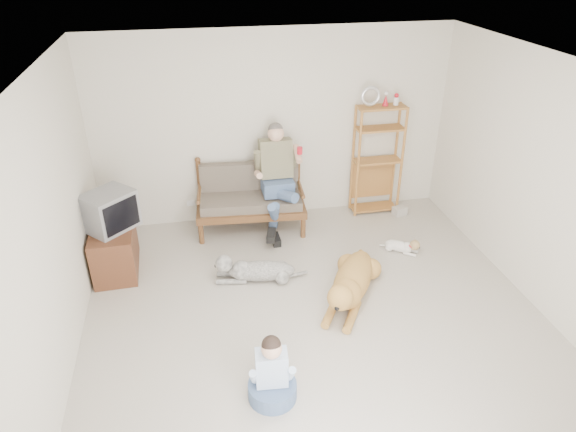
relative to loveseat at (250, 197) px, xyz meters
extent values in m
plane|color=beige|center=(0.43, -2.40, -0.49)|extent=(5.50, 5.50, 0.00)
plane|color=white|center=(0.43, -2.40, 2.21)|extent=(5.50, 5.50, 0.00)
plane|color=beige|center=(0.43, 0.35, 0.86)|extent=(5.00, 0.00, 5.00)
plane|color=beige|center=(-2.07, -2.40, 0.86)|extent=(0.00, 5.50, 5.50)
plane|color=beige|center=(2.93, -2.40, 0.86)|extent=(0.00, 5.50, 5.50)
cube|color=brown|center=(0.00, -0.07, -0.14)|extent=(1.55, 0.82, 0.10)
cube|color=#6B5E51|center=(0.00, -0.07, -0.02)|extent=(1.43, 0.71, 0.13)
cube|color=#6B5E51|center=(0.00, 0.17, 0.21)|extent=(1.39, 0.23, 0.45)
cylinder|color=brown|center=(0.00, 0.23, 0.41)|extent=(1.40, 0.17, 0.05)
cylinder|color=brown|center=(-0.70, -0.37, -0.34)|extent=(0.07, 0.07, 0.30)
cylinder|color=brown|center=(-0.70, 0.23, -0.01)|extent=(0.07, 0.07, 0.95)
cylinder|color=brown|center=(0.70, -0.37, -0.34)|extent=(0.07, 0.07, 0.30)
cylinder|color=brown|center=(0.70, 0.23, -0.01)|extent=(0.07, 0.07, 0.95)
cube|color=slate|center=(0.38, -0.08, 0.18)|extent=(0.42, 0.40, 0.21)
cube|color=gray|center=(0.38, 0.03, 0.54)|extent=(0.44, 0.30, 0.55)
sphere|color=#DBA789|center=(0.38, -0.01, 0.91)|extent=(0.22, 0.22, 0.22)
sphere|color=#544E4A|center=(0.38, 0.01, 0.95)|extent=(0.20, 0.20, 0.20)
cylinder|color=red|center=(0.66, -0.21, 0.72)|extent=(0.07, 0.07, 0.09)
cube|color=#B26E37|center=(1.91, 0.15, 1.13)|extent=(0.68, 0.28, 0.03)
torus|color=silver|center=(1.73, 0.15, 1.29)|extent=(0.29, 0.05, 0.29)
cone|color=red|center=(1.95, 0.15, 1.22)|extent=(0.09, 0.09, 0.14)
cylinder|color=#B26E37|center=(1.58, 0.03, 0.33)|extent=(0.04, 0.04, 1.63)
cylinder|color=#B26E37|center=(1.58, 0.28, 0.33)|extent=(0.04, 0.04, 1.63)
cylinder|color=#B26E37|center=(2.24, 0.03, 0.33)|extent=(0.04, 0.04, 1.63)
cylinder|color=#B26E37|center=(2.24, 0.28, 0.33)|extent=(0.04, 0.04, 1.63)
cube|color=silver|center=(2.25, -0.07, -0.42)|extent=(0.22, 0.18, 0.12)
cube|color=brown|center=(-1.79, -0.72, -0.19)|extent=(0.53, 0.91, 0.60)
cube|color=brown|center=(-2.03, -0.94, -0.19)|extent=(0.03, 0.40, 0.50)
cube|color=brown|center=(-2.03, -0.50, -0.19)|extent=(0.03, 0.40, 0.50)
cube|color=slate|center=(-1.77, -0.72, 0.35)|extent=(0.71, 0.71, 0.46)
cube|color=black|center=(-1.62, -0.88, 0.35)|extent=(0.36, 0.34, 0.37)
cube|color=white|center=(-0.82, 0.34, -0.19)|extent=(0.12, 0.02, 0.08)
ellipsoid|color=#B4823E|center=(0.97, -1.75, -0.31)|extent=(0.93, 1.18, 0.36)
sphere|color=#B4823E|center=(0.79, -2.04, -0.28)|extent=(0.36, 0.36, 0.36)
sphere|color=#B4823E|center=(0.64, -2.29, -0.13)|extent=(0.28, 0.28, 0.28)
ellipsoid|color=#B4823E|center=(0.58, -2.39, -0.16)|extent=(0.21, 0.24, 0.11)
cylinder|color=#B4823E|center=(1.26, -1.27, -0.41)|extent=(0.14, 0.46, 0.06)
ellipsoid|color=#B4823E|center=(0.58, -2.21, -0.13)|extent=(0.10, 0.11, 0.14)
ellipsoid|color=#B4823E|center=(0.74, -2.31, -0.13)|extent=(0.10, 0.11, 0.14)
ellipsoid|color=silver|center=(-0.05, -1.30, -0.36)|extent=(0.85, 0.40, 0.25)
sphere|color=silver|center=(-0.29, -1.27, -0.35)|extent=(0.25, 0.25, 0.25)
sphere|color=silver|center=(-0.49, -1.24, -0.24)|extent=(0.21, 0.21, 0.21)
ellipsoid|color=silver|center=(-0.59, -1.22, -0.26)|extent=(0.16, 0.11, 0.08)
cylinder|color=silver|center=(0.36, -1.36, -0.44)|extent=(0.33, 0.10, 0.04)
ellipsoid|color=silver|center=(-0.46, -1.17, -0.24)|extent=(0.07, 0.06, 0.10)
ellipsoid|color=silver|center=(-0.48, -1.31, -0.24)|extent=(0.07, 0.06, 0.10)
ellipsoid|color=white|center=(1.85, -1.03, -0.41)|extent=(0.40, 0.36, 0.15)
sphere|color=white|center=(1.93, -1.10, -0.40)|extent=(0.15, 0.15, 0.15)
sphere|color=tan|center=(2.01, -1.16, -0.34)|extent=(0.13, 0.13, 0.13)
ellipsoid|color=tan|center=(2.05, -1.19, -0.35)|extent=(0.11, 0.11, 0.05)
cylinder|color=white|center=(1.70, -0.91, -0.46)|extent=(0.15, 0.07, 0.02)
cone|color=tan|center=(1.97, -1.18, -0.30)|extent=(0.04, 0.04, 0.05)
cone|color=tan|center=(2.03, -1.11, -0.30)|extent=(0.04, 0.04, 0.05)
torus|color=red|center=(1.99, -1.14, -0.35)|extent=(0.13, 0.13, 0.02)
cylinder|color=slate|center=(-0.23, -3.13, -0.40)|extent=(0.45, 0.45, 0.16)
cube|color=white|center=(-0.23, -3.11, -0.14)|extent=(0.30, 0.21, 0.34)
sphere|color=#DBA789|center=(-0.23, -3.13, 0.10)|extent=(0.18, 0.18, 0.18)
sphere|color=black|center=(-0.23, -3.12, 0.13)|extent=(0.17, 0.17, 0.17)
camera|label=1|loc=(-0.75, -6.41, 3.24)|focal=32.00mm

